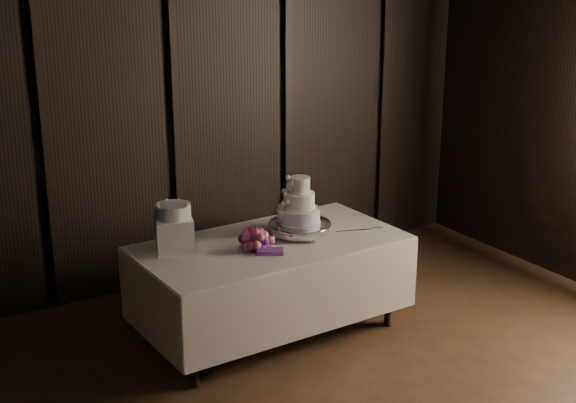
{
  "coord_description": "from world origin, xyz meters",
  "views": [
    {
      "loc": [
        -2.62,
        -2.73,
        2.83
      ],
      "look_at": [
        0.3,
        2.14,
        1.05
      ],
      "focal_mm": 50.0,
      "sensor_mm": 36.0,
      "label": 1
    }
  ],
  "objects": [
    {
      "name": "cake_knife",
      "position": [
        0.82,
        2.01,
        0.77
      ],
      "size": [
        0.36,
        0.14,
        0.01
      ],
      "primitive_type": "cube",
      "rotation": [
        0.0,
        0.0,
        -0.33
      ],
      "color": "silver",
      "rests_on": "display_table"
    },
    {
      "name": "cake_stand",
      "position": [
        0.42,
        2.16,
        0.81
      ],
      "size": [
        0.56,
        0.56,
        0.09
      ],
      "primitive_type": "cylinder",
      "rotation": [
        0.0,
        0.0,
        -0.17
      ],
      "color": "silver",
      "rests_on": "display_table"
    },
    {
      "name": "room",
      "position": [
        0.0,
        0.0,
        1.5
      ],
      "size": [
        6.08,
        7.08,
        3.08
      ],
      "color": "black",
      "rests_on": "ground"
    },
    {
      "name": "box_pedestal",
      "position": [
        -0.53,
        2.33,
        0.89
      ],
      "size": [
        0.32,
        0.32,
        0.25
      ],
      "primitive_type": "cube",
      "rotation": [
        0.0,
        0.0,
        -0.29
      ],
      "color": "white",
      "rests_on": "display_table"
    },
    {
      "name": "wedding_cake",
      "position": [
        0.4,
        2.15,
        0.99
      ],
      "size": [
        0.34,
        0.3,
        0.37
      ],
      "rotation": [
        0.0,
        0.0,
        -0.17
      ],
      "color": "white",
      "rests_on": "cake_stand"
    },
    {
      "name": "bouquet",
      "position": [
        -0.02,
        2.05,
        0.83
      ],
      "size": [
        0.47,
        0.51,
        0.2
      ],
      "primitive_type": null,
      "rotation": [
        0.0,
        0.0,
        -0.55
      ],
      "color": "pink",
      "rests_on": "display_table"
    },
    {
      "name": "display_table",
      "position": [
        0.15,
        2.14,
        0.42
      ],
      "size": [
        2.03,
        1.12,
        0.76
      ],
      "rotation": [
        0.0,
        0.0,
        0.04
      ],
      "color": "white",
      "rests_on": "ground"
    },
    {
      "name": "small_cake",
      "position": [
        -0.53,
        2.33,
        1.06
      ],
      "size": [
        0.28,
        0.28,
        0.1
      ],
      "primitive_type": "cylinder",
      "rotation": [
        0.0,
        0.0,
        -0.09
      ],
      "color": "white",
      "rests_on": "box_pedestal"
    }
  ]
}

